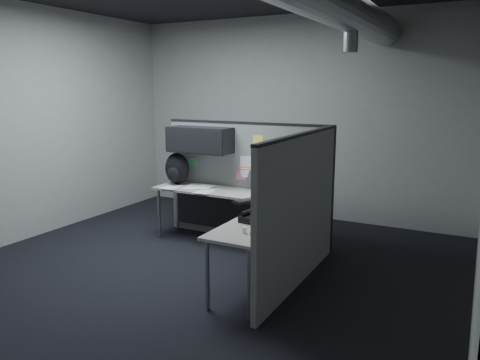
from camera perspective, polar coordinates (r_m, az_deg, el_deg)
The scene contains 12 objects.
room at distance 4.83m, azimuth 0.65°, elevation 11.36°, with size 5.62×5.62×3.22m.
partition_back at distance 6.40m, azimuth -0.82°, elevation 1.45°, with size 2.44×0.42×1.63m.
partition_right at distance 4.98m, azimuth 7.33°, elevation -3.60°, with size 0.07×2.23×1.63m.
desk at distance 5.83m, azimuth 0.15°, elevation -3.37°, with size 2.31×2.11×0.73m.
monitor at distance 5.75m, azimuth 7.24°, elevation 0.26°, with size 0.63×0.63×0.52m.
keyboard at distance 5.62m, azimuth 1.24°, elevation -2.51°, with size 0.33×0.45×0.04m.
mouse at distance 5.22m, azimuth 4.35°, elevation -3.64°, with size 0.28×0.30×0.05m.
phone at distance 4.81m, azimuth 1.60°, elevation -4.61°, with size 0.25×0.27×0.11m.
bottles at distance 4.45m, azimuth 1.32°, elevation -6.03°, with size 0.13×0.17×0.08m.
cup at distance 4.47m, azimuth 1.79°, elevation -5.70°, with size 0.08×0.08×0.11m, color beige.
papers at distance 6.39m, azimuth -5.73°, elevation -0.98°, with size 0.77×0.53×0.01m.
backpack at distance 6.66m, azimuth -7.72°, elevation 1.33°, with size 0.39×0.36×0.45m.
Camera 1 is at (2.76, -4.30, 2.09)m, focal length 35.00 mm.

